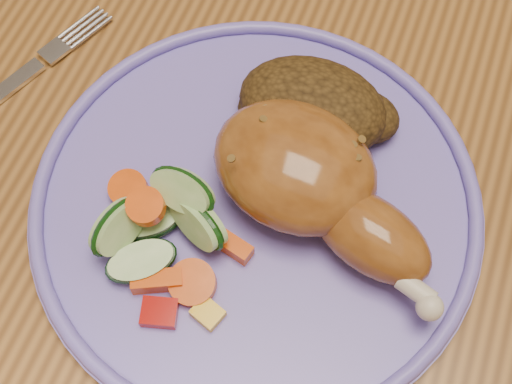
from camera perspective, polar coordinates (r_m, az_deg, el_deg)
ground at (r=1.23m, az=4.86°, el=-14.28°), size 4.00×4.00×0.00m
dining_table at (r=0.60m, az=9.73°, el=-0.44°), size 0.90×1.40×0.75m
plate at (r=0.48m, az=0.00°, el=-1.11°), size 0.31×0.31×0.01m
plate_rim at (r=0.47m, az=0.00°, el=-0.54°), size 0.30×0.30×0.01m
chicken_leg at (r=0.46m, az=4.58°, el=0.75°), size 0.18×0.12×0.06m
rice_pilaf at (r=0.50m, az=4.80°, el=6.74°), size 0.11×0.08×0.05m
vegetable_pile at (r=0.46m, az=-7.67°, el=-3.05°), size 0.11×0.11×0.05m
fork at (r=0.57m, az=-19.16°, el=7.95°), size 0.07×0.15×0.00m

